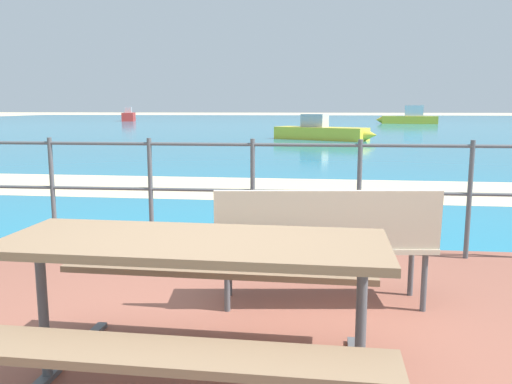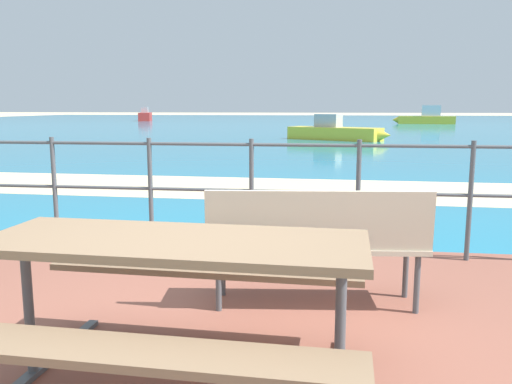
{
  "view_description": "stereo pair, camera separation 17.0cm",
  "coord_description": "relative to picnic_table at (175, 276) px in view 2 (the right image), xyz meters",
  "views": [
    {
      "loc": [
        0.52,
        -2.45,
        1.44
      ],
      "look_at": [
        -0.0,
        2.69,
        0.59
      ],
      "focal_mm": 36.65,
      "sensor_mm": 36.0,
      "label": 1
    },
    {
      "loc": [
        0.69,
        -2.43,
        1.44
      ],
      "look_at": [
        -0.0,
        2.69,
        0.59
      ],
      "focal_mm": 36.65,
      "sensor_mm": 36.0,
      "label": 2
    }
  ],
  "objects": [
    {
      "name": "patio_paving",
      "position": [
        0.01,
        0.13,
        -0.61
      ],
      "size": [
        6.4,
        5.2,
        0.06
      ],
      "primitive_type": "cube",
      "color": "brown",
      "rests_on": "ground"
    },
    {
      "name": "sea_water",
      "position": [
        0.01,
        40.13,
        -0.64
      ],
      "size": [
        90.0,
        90.0,
        0.01
      ],
      "primitive_type": "cube",
      "color": "teal",
      "rests_on": "ground"
    },
    {
      "name": "beach_strip",
      "position": [
        0.01,
        6.75,
        -0.64
      ],
      "size": [
        54.05,
        3.98,
        0.01
      ],
      "primitive_type": "cube",
      "rotation": [
        0.0,
        0.0,
        -0.03
      ],
      "color": "beige",
      "rests_on": "ground"
    },
    {
      "name": "picnic_table",
      "position": [
        0.0,
        0.0,
        0.0
      ],
      "size": [
        1.84,
        1.38,
        0.77
      ],
      "rotation": [
        0.0,
        0.0,
        -0.04
      ],
      "color": "#7A6047",
      "rests_on": "patio_paving"
    },
    {
      "name": "park_bench",
      "position": [
        0.65,
        1.16,
        -0.08
      ],
      "size": [
        1.52,
        0.56,
        0.84
      ],
      "rotation": [
        0.0,
        0.0,
        3.24
      ],
      "color": "#BCAD93",
      "rests_on": "patio_paving"
    },
    {
      "name": "railing_fence",
      "position": [
        0.01,
        2.49,
        0.08
      ],
      "size": [
        5.94,
        0.04,
        1.08
      ],
      "color": "#4C5156",
      "rests_on": "patio_paving"
    },
    {
      "name": "boat_near",
      "position": [
        8.81,
        42.57,
        -0.13
      ],
      "size": [
        5.04,
        1.54,
        1.52
      ],
      "rotation": [
        0.0,
        0.0,
        3.01
      ],
      "color": "yellow",
      "rests_on": "sea_water"
    },
    {
      "name": "boat_mid",
      "position": [
        -17.31,
        48.49,
        -0.16
      ],
      "size": [
        1.92,
        4.06,
        1.39
      ],
      "rotation": [
        0.0,
        0.0,
        1.82
      ],
      "color": "red",
      "rests_on": "sea_water"
    },
    {
      "name": "boat_far",
      "position": [
        1.08,
        20.57,
        -0.29
      ],
      "size": [
        4.43,
        2.87,
        1.1
      ],
      "rotation": [
        0.0,
        0.0,
        5.81
      ],
      "color": "yellow",
      "rests_on": "sea_water"
    }
  ]
}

